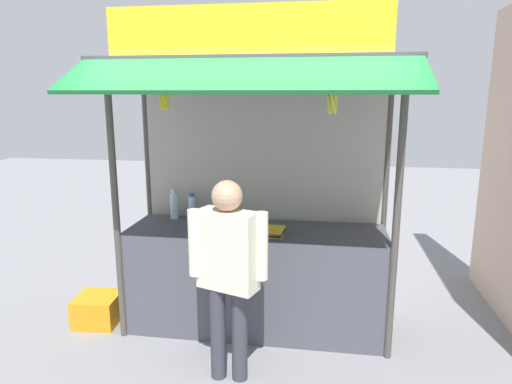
% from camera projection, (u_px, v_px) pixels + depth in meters
% --- Properties ---
extents(ground_plane, '(20.00, 20.00, 0.00)m').
position_uv_depth(ground_plane, '(256.00, 325.00, 4.31)').
color(ground_plane, gray).
extents(stall_counter, '(2.34, 0.70, 0.96)m').
position_uv_depth(stall_counter, '(256.00, 279.00, 4.21)').
color(stall_counter, '#4C4C56').
rests_on(stall_counter, ground).
extents(stall_structure, '(2.54, 1.50, 2.80)m').
position_uv_depth(stall_structure, '(257.00, 149.00, 4.03)').
color(stall_structure, '#4C4742').
rests_on(stall_structure, ground).
extents(water_bottle_rear_center, '(0.07, 0.07, 0.26)m').
position_uv_depth(water_bottle_rear_center, '(192.00, 207.00, 4.41)').
color(water_bottle_rear_center, silver).
rests_on(water_bottle_rear_center, stall_counter).
extents(water_bottle_back_left, '(0.08, 0.08, 0.29)m').
position_uv_depth(water_bottle_back_left, '(174.00, 205.00, 4.45)').
color(water_bottle_back_left, silver).
rests_on(water_bottle_back_left, stall_counter).
extents(water_bottle_right, '(0.07, 0.07, 0.26)m').
position_uv_depth(water_bottle_right, '(216.00, 208.00, 4.37)').
color(water_bottle_right, silver).
rests_on(water_bottle_right, stall_counter).
extents(magazine_stack_back_right, '(0.24, 0.25, 0.04)m').
position_uv_depth(magazine_stack_back_right, '(216.00, 227.00, 4.12)').
color(magazine_stack_back_right, white).
rests_on(magazine_stack_back_right, stall_counter).
extents(magazine_stack_left, '(0.24, 0.27, 0.06)m').
position_uv_depth(magazine_stack_left, '(271.00, 232.00, 3.94)').
color(magazine_stack_left, yellow).
rests_on(magazine_stack_left, stall_counter).
extents(banana_bunch_leftmost, '(0.11, 0.11, 0.30)m').
position_uv_depth(banana_bunch_leftmost, '(333.00, 103.00, 3.33)').
color(banana_bunch_leftmost, '#332D23').
extents(banana_bunch_inner_left, '(0.09, 0.09, 0.28)m').
position_uv_depth(banana_bunch_inner_left, '(164.00, 101.00, 3.52)').
color(banana_bunch_inner_left, '#332D23').
extents(vendor_person, '(0.59, 0.32, 1.57)m').
position_uv_depth(vendor_person, '(228.00, 263.00, 3.33)').
color(vendor_person, '#383842').
rests_on(vendor_person, ground).
extents(plastic_crate, '(0.42, 0.42, 0.28)m').
position_uv_depth(plastic_crate, '(98.00, 309.00, 4.34)').
color(plastic_crate, orange).
rests_on(plastic_crate, ground).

